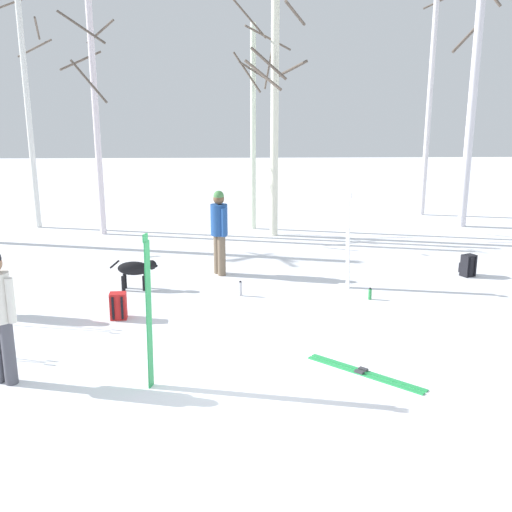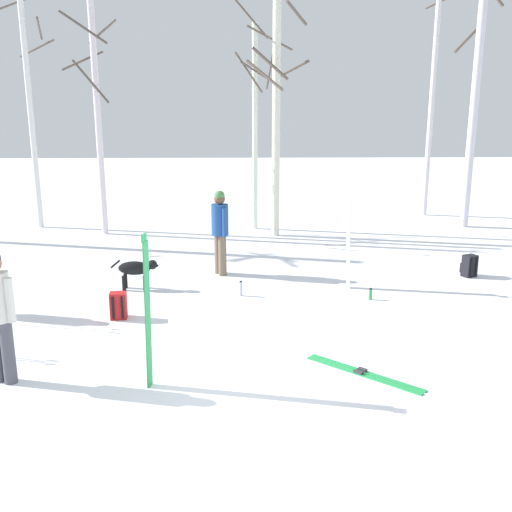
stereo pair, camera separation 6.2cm
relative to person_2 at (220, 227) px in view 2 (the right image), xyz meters
name	(u,v)px [view 2 (the right image)]	position (x,y,z in m)	size (l,w,h in m)	color
ground_plane	(246,382)	(0.48, -4.81, -0.98)	(60.00, 60.00, 0.00)	white
person_2	(220,227)	(0.00, 0.00, 0.00)	(0.34, 0.47, 1.72)	#72604C
dog	(137,269)	(-1.52, -0.96, -0.59)	(0.90, 0.23, 0.57)	black
ski_pair_planted_0	(148,312)	(-0.70, -4.88, -0.02)	(0.07, 0.18, 1.94)	green
ski_pair_planted_1	(349,241)	(2.43, -0.91, -0.08)	(0.09, 0.25, 1.81)	white
ski_pair_lying_0	(363,373)	(2.01, -4.63, -0.97)	(1.37, 1.23, 0.05)	green
backpack_0	(469,266)	(5.00, -0.27, -0.77)	(0.32, 0.34, 0.44)	black
backpack_1	(119,306)	(-1.57, -2.51, -0.77)	(0.27, 0.30, 0.44)	red
water_bottle_0	(241,289)	(0.41, -1.40, -0.85)	(0.06, 0.06, 0.28)	silver
water_bottle_1	(370,294)	(2.72, -1.67, -0.88)	(0.06, 0.06, 0.22)	green
birch_tree_1	(28,81)	(-5.17, 4.81, 2.93)	(1.49, 1.33, 7.55)	silver
birch_tree_2	(97,115)	(-3.20, 3.87, 2.08)	(1.40, 1.51, 5.81)	silver
birch_tree_3	(255,120)	(0.81, 4.39, 1.93)	(1.53, 1.48, 5.91)	silver
birch_tree_4	(277,106)	(1.32, 3.57, 2.32)	(1.59, 1.60, 6.39)	silver
birch_tree_5	(434,74)	(6.06, 6.33, 3.19)	(1.36, 1.34, 7.98)	silver
birch_tree_6	(477,78)	(6.65, 4.57, 3.01)	(1.36, 1.38, 7.65)	silver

